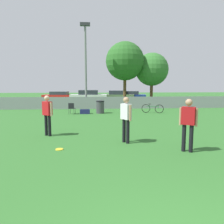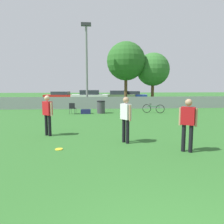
# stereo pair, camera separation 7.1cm
# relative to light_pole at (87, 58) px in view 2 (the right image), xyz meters

# --- Properties ---
(fence_backline) EXTENTS (23.24, 0.07, 1.21)m
(fence_backline) POSITION_rel_light_pole_xyz_m (1.95, -0.66, -4.06)
(fence_backline) COLOR gray
(fence_backline) RESTS_ON ground_plane
(light_pole) EXTENTS (0.90, 0.36, 7.73)m
(light_pole) POSITION_rel_light_pole_xyz_m (0.00, 0.00, 0.00)
(light_pole) COLOR gray
(light_pole) RESTS_ON ground_plane
(tree_near_pole) EXTENTS (3.96, 3.96, 6.59)m
(tree_near_pole) POSITION_rel_light_pole_xyz_m (3.95, 2.22, -0.02)
(tree_near_pole) COLOR brown
(tree_near_pole) RESTS_ON ground_plane
(tree_far_right) EXTENTS (3.51, 3.51, 5.58)m
(tree_far_right) POSITION_rel_light_pole_xyz_m (6.94, 2.77, -0.80)
(tree_far_right) COLOR brown
(tree_far_right) RESTS_ON ground_plane
(player_defender_red) EXTENTS (0.50, 0.41, 1.74)m
(player_defender_red) POSITION_rel_light_pole_xyz_m (3.82, -13.81, -3.59)
(player_defender_red) COLOR black
(player_defender_red) RESTS_ON ground_plane
(player_receiver_white) EXTENTS (0.40, 0.51, 1.74)m
(player_receiver_white) POSITION_rel_light_pole_xyz_m (1.97, -12.55, -3.59)
(player_receiver_white) COLOR black
(player_receiver_white) RESTS_ON ground_plane
(player_thrower_red) EXTENTS (0.46, 0.44, 1.74)m
(player_thrower_red) POSITION_rel_light_pole_xyz_m (-1.21, -11.15, -3.59)
(player_thrower_red) COLOR black
(player_thrower_red) RESTS_ON ground_plane
(frisbee_disc) EXTENTS (0.26, 0.26, 0.03)m
(frisbee_disc) POSITION_rel_light_pole_xyz_m (-0.40, -13.26, -4.60)
(frisbee_disc) COLOR yellow
(frisbee_disc) RESTS_ON ground_plane
(folding_chair_sideline) EXTENTS (0.51, 0.51, 0.84)m
(folding_chair_sideline) POSITION_rel_light_pole_xyz_m (-0.92, -4.15, -4.12)
(folding_chair_sideline) COLOR #333338
(folding_chair_sideline) RESTS_ON ground_plane
(bicycle_sideline) EXTENTS (1.62, 0.66, 0.71)m
(bicycle_sideline) POSITION_rel_light_pole_xyz_m (5.31, -3.93, -4.27)
(bicycle_sideline) COLOR black
(bicycle_sideline) RESTS_ON ground_plane
(trash_bin) EXTENTS (0.64, 0.64, 0.97)m
(trash_bin) POSITION_rel_light_pole_xyz_m (1.22, -3.82, -4.12)
(trash_bin) COLOR #3F3F44
(trash_bin) RESTS_ON ground_plane
(gear_bag_sideline) EXTENTS (0.74, 0.41, 0.36)m
(gear_bag_sideline) POSITION_rel_light_pole_xyz_m (0.06, -4.03, -4.44)
(gear_bag_sideline) COLOR navy
(gear_bag_sideline) RESTS_ON ground_plane
(parked_car_red) EXTENTS (4.71, 2.37, 1.27)m
(parked_car_red) POSITION_rel_light_pole_xyz_m (-4.09, 10.25, -3.97)
(parked_car_red) COLOR black
(parked_car_red) RESTS_ON ground_plane
(parked_car_white) EXTENTS (4.65, 1.95, 1.53)m
(parked_car_white) POSITION_rel_light_pole_xyz_m (0.02, 7.23, -3.88)
(parked_car_white) COLOR black
(parked_car_white) RESTS_ON ground_plane
(parked_car_olive) EXTENTS (4.59, 2.49, 1.44)m
(parked_car_olive) POSITION_rel_light_pole_xyz_m (3.91, 8.61, -3.91)
(parked_car_olive) COLOR black
(parked_car_olive) RESTS_ON ground_plane
(parked_car_blue) EXTENTS (4.34, 2.45, 1.34)m
(parked_car_blue) POSITION_rel_light_pole_xyz_m (5.81, 9.53, -3.96)
(parked_car_blue) COLOR black
(parked_car_blue) RESTS_ON ground_plane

